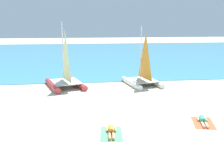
{
  "coord_description": "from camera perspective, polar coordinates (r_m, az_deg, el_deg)",
  "views": [
    {
      "loc": [
        -2.13,
        -13.95,
        5.66
      ],
      "look_at": [
        0.0,
        4.6,
        1.2
      ],
      "focal_mm": 43.92,
      "sensor_mm": 36.0,
      "label": 1
    }
  ],
  "objects": [
    {
      "name": "sailboat_white",
      "position": [
        24.0,
        6.4,
        1.56
      ],
      "size": [
        3.21,
        4.31,
        5.07
      ],
      "rotation": [
        0.0,
        0.0,
        0.2
      ],
      "color": "white",
      "rests_on": "ground"
    },
    {
      "name": "ocean_water",
      "position": [
        44.57,
        -3.78,
        6.15
      ],
      "size": [
        120.0,
        40.0,
        0.05
      ],
      "primitive_type": "cube",
      "color": "teal",
      "rests_on": "ground"
    },
    {
      "name": "sailboat_red",
      "position": [
        23.34,
        -9.66,
        1.24
      ],
      "size": [
        3.75,
        4.75,
        5.42
      ],
      "rotation": [
        0.0,
        0.0,
        0.3
      ],
      "color": "#CC3838",
      "rests_on": "ground"
    },
    {
      "name": "towel_left",
      "position": [
        14.05,
        -0.16,
        -10.29
      ],
      "size": [
        1.26,
        1.99,
        0.01
      ],
      "primitive_type": "cube",
      "rotation": [
        0.0,
        0.0,
        -0.09
      ],
      "color": "#4CB266",
      "rests_on": "ground"
    },
    {
      "name": "sunbather_right",
      "position": [
        16.25,
        18.43,
        -7.18
      ],
      "size": [
        0.77,
        1.55,
        0.3
      ],
      "rotation": [
        0.0,
        0.0,
        -0.25
      ],
      "color": "#3FB28C",
      "rests_on": "towel_right"
    },
    {
      "name": "ground_plane",
      "position": [
        24.7,
        -1.43,
        0.19
      ],
      "size": [
        120.0,
        120.0,
        0.0
      ],
      "primitive_type": "plane",
      "color": "beige"
    },
    {
      "name": "towel_right",
      "position": [
        16.23,
        18.44,
        -7.68
      ],
      "size": [
        1.53,
        2.11,
        0.01
      ],
      "primitive_type": "cube",
      "rotation": [
        0.0,
        0.0,
        -0.25
      ],
      "color": "#EA5933",
      "rests_on": "ground"
    },
    {
      "name": "sunbather_left",
      "position": [
        14.06,
        -0.17,
        -9.72
      ],
      "size": [
        0.58,
        1.57,
        0.3
      ],
      "rotation": [
        0.0,
        0.0,
        -0.09
      ],
      "color": "orange",
      "rests_on": "towel_left"
    }
  ]
}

